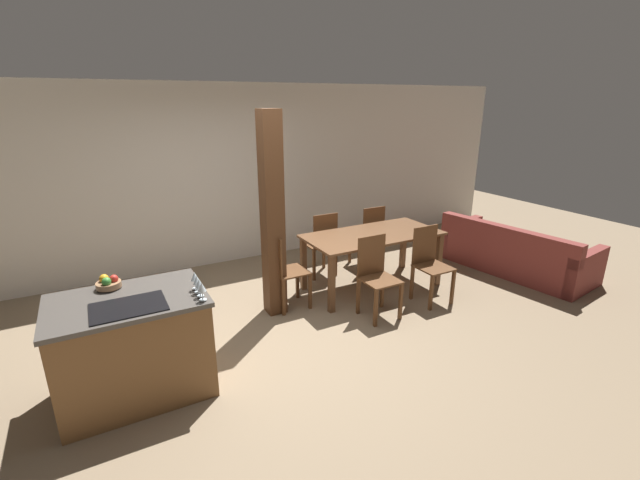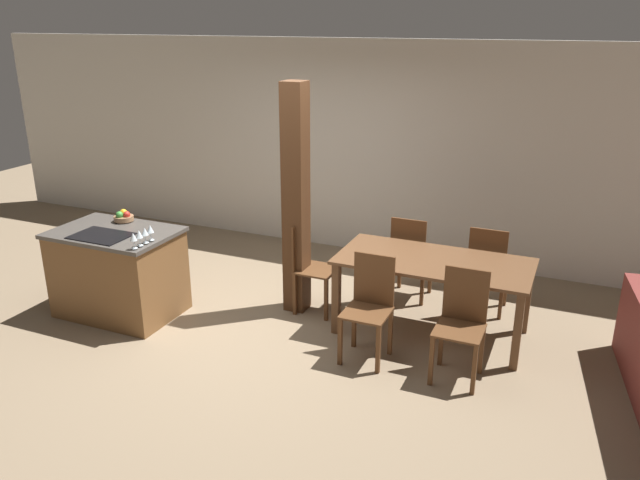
{
  "view_description": "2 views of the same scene",
  "coord_description": "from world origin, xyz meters",
  "px_view_note": "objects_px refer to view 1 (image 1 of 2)",
  "views": [
    {
      "loc": [
        -1.59,
        -3.82,
        2.46
      ],
      "look_at": [
        0.6,
        0.2,
        0.95
      ],
      "focal_mm": 24.0,
      "sensor_mm": 36.0,
      "label": 1
    },
    {
      "loc": [
        2.81,
        -4.88,
        2.94
      ],
      "look_at": [
        0.6,
        0.2,
        0.95
      ],
      "focal_mm": 35.0,
      "sensor_mm": 36.0,
      "label": 2
    }
  ],
  "objects_px": {
    "wine_glass_near": "(202,287)",
    "fruit_bowl": "(108,283)",
    "dining_chair_near_left": "(376,275)",
    "timber_post": "(272,217)",
    "wine_glass_far": "(197,280)",
    "wine_glass_middle": "(199,284)",
    "dining_chair_far_right": "(369,235)",
    "couch": "(515,254)",
    "dining_chair_far_left": "(322,243)",
    "kitchen_island": "(134,346)",
    "wine_glass_end": "(195,277)",
    "dining_table": "(373,241)",
    "dining_chair_head_end": "(285,270)",
    "dining_chair_near_right": "(430,263)"
  },
  "relations": [
    {
      "from": "kitchen_island",
      "to": "wine_glass_end",
      "type": "relative_size",
      "value": 8.07
    },
    {
      "from": "fruit_bowl",
      "to": "dining_table",
      "type": "relative_size",
      "value": 0.11
    },
    {
      "from": "wine_glass_end",
      "to": "dining_chair_far_right",
      "type": "bearing_deg",
      "value": 28.77
    },
    {
      "from": "fruit_bowl",
      "to": "dining_chair_far_right",
      "type": "distance_m",
      "value": 3.83
    },
    {
      "from": "wine_glass_middle",
      "to": "dining_chair_far_left",
      "type": "bearing_deg",
      "value": 39.98
    },
    {
      "from": "dining_chair_near_left",
      "to": "couch",
      "type": "distance_m",
      "value": 2.64
    },
    {
      "from": "wine_glass_middle",
      "to": "couch",
      "type": "xyz_separation_m",
      "value": [
        4.76,
        0.57,
        -0.76
      ]
    },
    {
      "from": "dining_table",
      "to": "wine_glass_end",
      "type": "bearing_deg",
      "value": -159.41
    },
    {
      "from": "kitchen_island",
      "to": "dining_chair_head_end",
      "type": "bearing_deg",
      "value": 25.46
    },
    {
      "from": "wine_glass_near",
      "to": "dining_chair_near_left",
      "type": "distance_m",
      "value": 2.25
    },
    {
      "from": "couch",
      "to": "timber_post",
      "type": "relative_size",
      "value": 0.93
    },
    {
      "from": "fruit_bowl",
      "to": "wine_glass_end",
      "type": "xyz_separation_m",
      "value": [
        0.65,
        -0.39,
        0.07
      ]
    },
    {
      "from": "dining_chair_head_end",
      "to": "couch",
      "type": "bearing_deg",
      "value": -98.83
    },
    {
      "from": "wine_glass_far",
      "to": "dining_chair_head_end",
      "type": "bearing_deg",
      "value": 39.66
    },
    {
      "from": "dining_chair_far_left",
      "to": "timber_post",
      "type": "height_order",
      "value": "timber_post"
    },
    {
      "from": "dining_chair_near_right",
      "to": "dining_chair_far_right",
      "type": "height_order",
      "value": "same"
    },
    {
      "from": "wine_glass_near",
      "to": "fruit_bowl",
      "type": "bearing_deg",
      "value": 135.99
    },
    {
      "from": "dining_chair_far_right",
      "to": "timber_post",
      "type": "bearing_deg",
      "value": 20.63
    },
    {
      "from": "fruit_bowl",
      "to": "dining_chair_head_end",
      "type": "distance_m",
      "value": 2.04
    },
    {
      "from": "wine_glass_near",
      "to": "dining_chair_far_left",
      "type": "relative_size",
      "value": 0.16
    },
    {
      "from": "wine_glass_far",
      "to": "timber_post",
      "type": "relative_size",
      "value": 0.06
    },
    {
      "from": "dining_chair_far_left",
      "to": "dining_chair_far_right",
      "type": "distance_m",
      "value": 0.82
    },
    {
      "from": "fruit_bowl",
      "to": "dining_chair_far_left",
      "type": "distance_m",
      "value": 3.07
    },
    {
      "from": "couch",
      "to": "fruit_bowl",
      "type": "bearing_deg",
      "value": 81.97
    },
    {
      "from": "dining_table",
      "to": "dining_chair_far_left",
      "type": "xyz_separation_m",
      "value": [
        -0.41,
        0.67,
        -0.16
      ]
    },
    {
      "from": "dining_chair_far_right",
      "to": "wine_glass_end",
      "type": "bearing_deg",
      "value": 28.77
    },
    {
      "from": "kitchen_island",
      "to": "wine_glass_middle",
      "type": "bearing_deg",
      "value": -25.78
    },
    {
      "from": "dining_chair_near_left",
      "to": "dining_chair_far_left",
      "type": "xyz_separation_m",
      "value": [
        0.0,
        1.33,
        0.0
      ]
    },
    {
      "from": "dining_chair_near_left",
      "to": "dining_chair_head_end",
      "type": "xyz_separation_m",
      "value": [
        -0.88,
        0.67,
        0.0
      ]
    },
    {
      "from": "wine_glass_end",
      "to": "couch",
      "type": "distance_m",
      "value": 4.83
    },
    {
      "from": "wine_glass_near",
      "to": "dining_chair_head_end",
      "type": "height_order",
      "value": "wine_glass_near"
    },
    {
      "from": "dining_table",
      "to": "dining_chair_near_right",
      "type": "xyz_separation_m",
      "value": [
        0.41,
        -0.67,
        -0.16
      ]
    },
    {
      "from": "fruit_bowl",
      "to": "wine_glass_far",
      "type": "relative_size",
      "value": 1.34
    },
    {
      "from": "dining_chair_near_right",
      "to": "couch",
      "type": "height_order",
      "value": "dining_chair_near_right"
    },
    {
      "from": "dining_chair_head_end",
      "to": "couch",
      "type": "relative_size",
      "value": 0.43
    },
    {
      "from": "wine_glass_near",
      "to": "dining_chair_near_left",
      "type": "height_order",
      "value": "wine_glass_near"
    },
    {
      "from": "dining_chair_head_end",
      "to": "couch",
      "type": "height_order",
      "value": "dining_chair_head_end"
    },
    {
      "from": "dining_chair_far_left",
      "to": "timber_post",
      "type": "bearing_deg",
      "value": 34.17
    },
    {
      "from": "wine_glass_near",
      "to": "wine_glass_middle",
      "type": "relative_size",
      "value": 1.0
    },
    {
      "from": "fruit_bowl",
      "to": "couch",
      "type": "height_order",
      "value": "fruit_bowl"
    },
    {
      "from": "wine_glass_near",
      "to": "wine_glass_far",
      "type": "distance_m",
      "value": 0.16
    },
    {
      "from": "fruit_bowl",
      "to": "dining_chair_near_left",
      "type": "distance_m",
      "value": 2.82
    },
    {
      "from": "wine_glass_middle",
      "to": "dining_chair_near_left",
      "type": "distance_m",
      "value": 2.23
    },
    {
      "from": "dining_table",
      "to": "couch",
      "type": "height_order",
      "value": "dining_table"
    },
    {
      "from": "wine_glass_near",
      "to": "wine_glass_end",
      "type": "distance_m",
      "value": 0.25
    },
    {
      "from": "wine_glass_end",
      "to": "dining_table",
      "type": "bearing_deg",
      "value": 20.59
    },
    {
      "from": "dining_chair_near_left",
      "to": "timber_post",
      "type": "height_order",
      "value": "timber_post"
    },
    {
      "from": "couch",
      "to": "timber_post",
      "type": "xyz_separation_m",
      "value": [
        -3.65,
        0.52,
        0.92
      ]
    },
    {
      "from": "wine_glass_end",
      "to": "dining_table",
      "type": "height_order",
      "value": "wine_glass_end"
    },
    {
      "from": "dining_chair_far_left",
      "to": "kitchen_island",
      "type": "bearing_deg",
      "value": 29.64
    }
  ]
}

